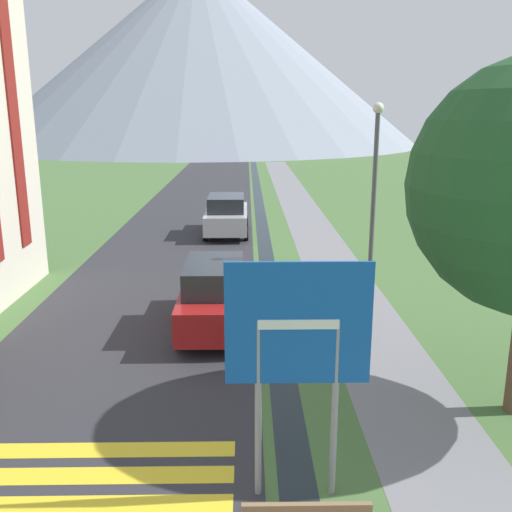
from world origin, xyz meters
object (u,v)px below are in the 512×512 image
at_px(road_sign, 298,344).
at_px(parked_car_near, 215,295).
at_px(parked_car_far, 226,215).
at_px(streetlamp, 374,198).

relative_size(road_sign, parked_car_near, 0.82).
relative_size(parked_car_near, parked_car_far, 1.01).
height_order(parked_car_near, streetlamp, streetlamp).
xyz_separation_m(road_sign, streetlamp, (2.59, 7.23, 0.97)).
bearing_deg(streetlamp, parked_car_near, -173.79).
bearing_deg(parked_car_near, road_sign, -77.17).
xyz_separation_m(parked_car_near, streetlamp, (4.14, 0.45, 2.47)).
height_order(parked_car_near, parked_car_far, same).
xyz_separation_m(parked_car_far, streetlamp, (4.22, -11.21, 2.47)).
bearing_deg(parked_car_near, streetlamp, 6.21).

